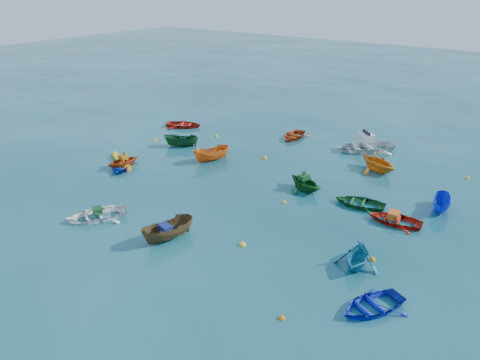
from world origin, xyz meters
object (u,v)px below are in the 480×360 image
Objects in this scene: dinghy_blue_se at (371,309)px; dinghy_white_near at (97,218)px; kayak_yellow at (122,163)px; dinghy_blue_sw at (121,168)px; motorboat_white at (364,150)px.

dinghy_white_near is at bearing -147.26° from dinghy_blue_se.
dinghy_blue_sw is at bearing -110.05° from kayak_yellow.
kayak_yellow is (-0.76, 0.72, 0.00)m from dinghy_blue_sw.
dinghy_white_near is 16.13m from dinghy_blue_se.
dinghy_blue_se reaches higher than kayak_yellow.
motorboat_white reaches higher than dinghy_blue_sw.
kayak_yellow is at bearing 161.49° from dinghy_white_near.
dinghy_blue_sw reaches higher than kayak_yellow.
dinghy_blue_se is 22.21m from kayak_yellow.
motorboat_white reaches higher than dinghy_white_near.
motorboat_white is at bearing 139.92° from dinghy_blue_se.
dinghy_blue_sw is 0.80× the size of kayak_yellow.
dinghy_blue_sw is 0.96× the size of dinghy_blue_se.
motorboat_white is (8.06, 20.26, 0.00)m from dinghy_white_near.
dinghy_white_near is at bearing -68.50° from motorboat_white.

